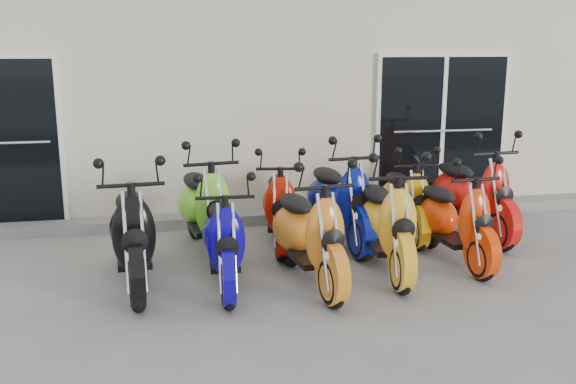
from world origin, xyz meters
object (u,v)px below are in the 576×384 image
scooter_back_red (279,195)px  scooter_back_blue (339,188)px  scooter_front_orange_a (309,220)px  scooter_back_green (204,194)px  scooter_back_extra (473,182)px  scooter_front_red (454,207)px  scooter_front_orange_b (385,210)px  scooter_front_black (132,219)px  scooter_back_yellow (406,190)px  scooter_front_blue (223,227)px

scooter_back_red → scooter_back_blue: 0.73m
scooter_front_orange_a → scooter_back_red: (-0.05, 1.35, -0.05)m
scooter_front_orange_a → scooter_back_green: (-0.97, 1.26, 0.02)m
scooter_back_green → scooter_back_extra: size_ratio=1.00×
scooter_front_orange_a → scooter_back_extra: scooter_back_extra is taller
scooter_front_red → scooter_back_extra: bearing=48.9°
scooter_front_orange_b → scooter_back_blue: bearing=106.1°
scooter_back_green → scooter_back_extra: 3.40m
scooter_front_black → scooter_front_orange_b: scooter_front_black is taller
scooter_back_yellow → scooter_front_red: bearing=-76.9°
scooter_front_blue → scooter_back_red: (0.81, 1.24, 0.00)m
scooter_front_black → scooter_back_red: scooter_front_black is taller
scooter_back_green → scooter_back_blue: size_ratio=1.00×
scooter_front_orange_b → scooter_back_yellow: scooter_front_orange_b is taller
scooter_back_green → scooter_back_red: bearing=-2.4°
scooter_front_blue → scooter_back_green: scooter_back_green is taller
scooter_front_orange_a → scooter_front_orange_b: (0.89, 0.21, 0.01)m
scooter_front_orange_a → scooter_front_orange_b: 0.92m
scooter_front_black → scooter_back_yellow: scooter_front_black is taller
scooter_front_red → scooter_front_blue: bearing=-179.0°
scooter_back_blue → scooter_back_yellow: 0.92m
scooter_front_black → scooter_front_orange_a: (1.75, -0.30, -0.02)m
scooter_front_black → scooter_back_green: (0.79, 0.95, -0.00)m
scooter_back_yellow → scooter_back_blue: bearing=-167.9°
scooter_front_blue → scooter_front_red: (2.61, 0.23, 0.01)m
scooter_front_red → scooter_back_extra: size_ratio=0.90×
scooter_front_blue → scooter_back_yellow: bearing=29.7°
scooter_front_blue → scooter_back_green: (-0.11, 1.15, 0.07)m
scooter_front_orange_a → scooter_back_blue: bearing=54.3°
scooter_back_red → scooter_front_red: bearing=-20.3°
scooter_back_green → scooter_back_blue: bearing=-8.4°
scooter_back_green → scooter_back_extra: (3.40, -0.00, 0.00)m
scooter_back_blue → scooter_back_extra: same height
scooter_front_black → scooter_back_yellow: bearing=13.6°
scooter_front_orange_a → scooter_front_black: bearing=162.9°
scooter_back_blue → scooter_back_extra: size_ratio=1.00×
scooter_front_blue → scooter_back_red: scooter_back_red is taller
scooter_front_orange_a → scooter_front_red: 1.79m
scooter_front_blue → scooter_back_extra: (3.29, 1.14, 0.08)m
scooter_front_orange_b → scooter_front_orange_a: bearing=-162.6°
scooter_front_orange_b → scooter_back_yellow: 1.37m
scooter_front_orange_b → scooter_back_red: 1.48m
scooter_back_yellow → scooter_back_extra: (0.85, -0.13, 0.09)m
scooter_front_orange_a → scooter_back_red: bearing=84.7°
scooter_front_orange_a → scooter_back_blue: size_ratio=0.97×
scooter_front_orange_b → scooter_back_extra: bearing=38.5°
scooter_front_orange_b → scooter_front_red: 0.87m
scooter_front_orange_b → scooter_back_extra: size_ratio=0.98×
scooter_front_blue → scooter_back_red: size_ratio=0.99×
scooter_front_orange_b → scooter_back_blue: size_ratio=0.98×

